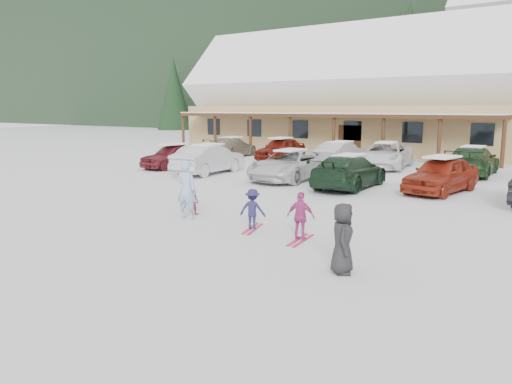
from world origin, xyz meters
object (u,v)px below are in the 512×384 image
Objects in this scene: child_magenta at (301,217)px; parked_car_1 at (209,159)px; child_navy at (253,209)px; parked_car_3 at (349,171)px; parked_car_2 at (290,165)px; parked_car_8 at (281,149)px; parked_car_0 at (173,156)px; parked_car_4 at (441,175)px; toddler_red at (194,202)px; parked_car_11 at (472,161)px; parked_car_10 at (386,155)px; parked_car_9 at (340,153)px; day_lodge at (354,102)px; adult_skier at (186,190)px; bystander_dark at (342,239)px; parked_car_7 at (231,147)px.

parked_car_1 is at bearing -48.19° from child_magenta.
parked_car_3 is at bearing -102.27° from child_navy.
parked_car_8 reaches higher than parked_car_2.
parked_car_0 is 15.03m from parked_car_4.
toddler_red is 0.15× the size of parked_car_2.
parked_car_3 reaches higher than toddler_red.
parked_car_1 is 13.66m from parked_car_11.
toddler_red is 13.01m from parked_car_0.
parked_car_10 reaches higher than child_magenta.
parked_car_0 reaches higher than toddler_red.
parked_car_1 is 0.90× the size of parked_car_2.
parked_car_11 is at bearing 177.13° from parked_car_9.
day_lodge is 30.10m from child_magenta.
parked_car_0 is at bearing -56.59° from adult_skier.
parked_car_11 is (11.92, -11.48, -3.20)m from day_lodge.
parked_car_2 reaches higher than child_magenta.
bystander_dark reaches higher than parked_car_2.
parked_car_3 is at bearing -13.10° from parked_car_2.
parked_car_8 is at bearing -79.78° from adult_skier.
parked_car_0 is (-9.65, 8.73, 0.31)m from toddler_red.
parked_car_4 is at bearing 0.96° from parked_car_2.
adult_skier is 0.43× the size of parked_car_9.
parked_car_7 is 8.60m from parked_car_9.
adult_skier is 0.90m from toddler_red.
parked_car_3 is (-4.80, 10.56, -0.03)m from bystander_dark.
toddler_red is 15.85m from parked_car_10.
toddler_red is 8.72m from parked_car_2.
parked_car_0 is (-14.20, 9.58, 0.05)m from child_magenta.
parked_car_0 is 7.40m from parked_car_7.
parked_car_7 reaches higher than toddler_red.
parked_car_3 is at bearing -154.70° from parked_car_4.
adult_skier is at bearing -75.67° from day_lodge.
parked_car_1 is (-9.10, 8.59, 0.19)m from child_navy.
parked_car_3 is at bearing -104.53° from toddler_red.
parked_car_10 is (-1.41, 7.87, 0.03)m from parked_car_3.
day_lodge is 6.07× the size of parked_car_7.
parked_car_8 reaches higher than child_navy.
parked_car_7 is 0.93× the size of parked_car_11.
bystander_dark is at bearing -55.16° from parked_car_8.
parked_car_1 is at bearing -65.93° from adult_skier.
child_magenta is 0.28× the size of parked_car_1.
parked_car_0 is at bearing 46.04° from parked_car_9.
day_lodge reaches higher than child_magenta.
bystander_dark is 11.70m from parked_car_4.
parked_car_8 is at bearing -5.89° from parked_car_11.
toddler_red is 0.16× the size of parked_car_7.
parked_car_9 is (-7.07, 16.75, 0.06)m from child_magenta.
parked_car_8 reaches higher than parked_car_4.
parked_car_3 is (-2.76, 8.81, 0.07)m from child_magenta.
parked_car_10 reaches higher than parked_car_2.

